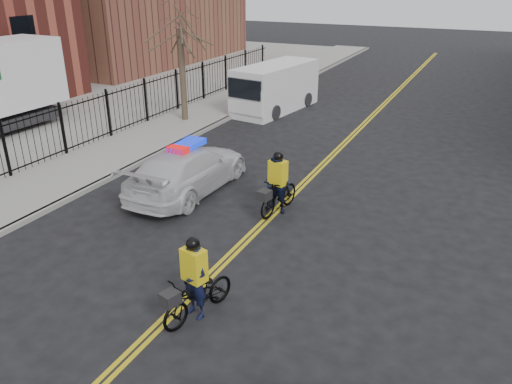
{
  "coord_description": "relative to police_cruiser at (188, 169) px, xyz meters",
  "views": [
    {
      "loc": [
        5.16,
        -8.94,
        6.38
      ],
      "look_at": [
        0.16,
        1.47,
        1.3
      ],
      "focal_mm": 35.0,
      "sensor_mm": 36.0,
      "label": 1
    }
  ],
  "objects": [
    {
      "name": "ground",
      "position": [
        3.09,
        -3.3,
        -0.73
      ],
      "size": [
        120.0,
        120.0,
        0.0
      ],
      "primitive_type": "plane",
      "color": "black",
      "rests_on": "ground"
    },
    {
      "name": "cyclist_near",
      "position": [
        3.56,
        -5.29,
        -0.11
      ],
      "size": [
        1.09,
        1.92,
        1.79
      ],
      "rotation": [
        0.0,
        0.0,
        -0.26
      ],
      "color": "black",
      "rests_on": "ground"
    },
    {
      "name": "street_tree",
      "position": [
        -4.51,
        6.7,
        2.8
      ],
      "size": [
        3.2,
        3.2,
        4.8
      ],
      "color": "#3C2F23",
      "rests_on": "sidewalk"
    },
    {
      "name": "sidewalk",
      "position": [
        -4.41,
        4.7,
        -0.66
      ],
      "size": [
        3.0,
        60.0,
        0.15
      ],
      "primitive_type": "cube",
      "color": "gray",
      "rests_on": "ground"
    },
    {
      "name": "iron_fence",
      "position": [
        -5.91,
        4.7,
        0.27
      ],
      "size": [
        0.12,
        28.0,
        2.0
      ],
      "primitive_type": null,
      "color": "black",
      "rests_on": "ground"
    },
    {
      "name": "center_line_left",
      "position": [
        3.01,
        4.7,
        -0.73
      ],
      "size": [
        0.1,
        60.0,
        0.01
      ],
      "primitive_type": "cube",
      "color": "gold",
      "rests_on": "ground"
    },
    {
      "name": "police_cruiser",
      "position": [
        0.0,
        0.0,
        0.0
      ],
      "size": [
        2.04,
        5.0,
        1.61
      ],
      "rotation": [
        0.0,
        0.0,
        3.14
      ],
      "color": "silver",
      "rests_on": "ground"
    },
    {
      "name": "center_line_right",
      "position": [
        3.17,
        4.7,
        -0.73
      ],
      "size": [
        0.1,
        60.0,
        0.01
      ],
      "primitive_type": "cube",
      "color": "gold",
      "rests_on": "ground"
    },
    {
      "name": "cargo_van",
      "position": [
        -1.68,
        10.48,
        0.38
      ],
      "size": [
        2.72,
        5.67,
        2.28
      ],
      "rotation": [
        0.0,
        0.0,
        -0.14
      ],
      "color": "white",
      "rests_on": "ground"
    },
    {
      "name": "cyclist_far",
      "position": [
        3.14,
        -0.18,
        -0.0
      ],
      "size": [
        0.92,
        1.89,
        1.85
      ],
      "rotation": [
        0.0,
        0.0,
        -0.17
      ],
      "color": "black",
      "rests_on": "ground"
    },
    {
      "name": "curb",
      "position": [
        -2.91,
        4.7,
        -0.66
      ],
      "size": [
        0.2,
        60.0,
        0.15
      ],
      "primitive_type": "cube",
      "color": "gray",
      "rests_on": "ground"
    }
  ]
}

